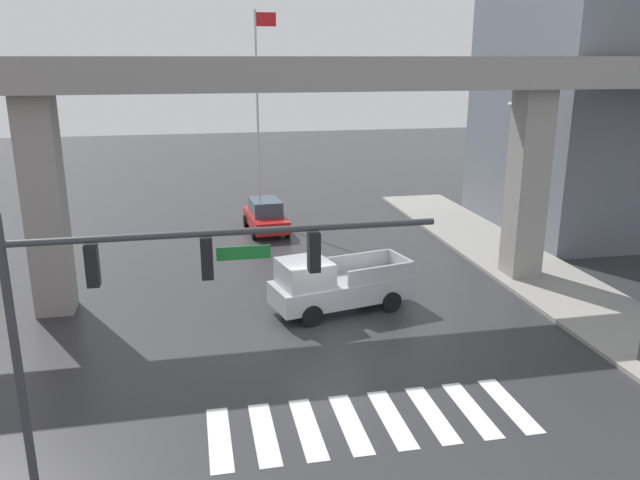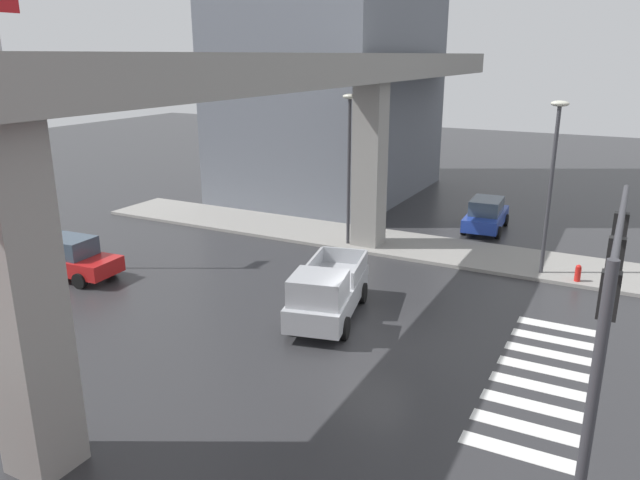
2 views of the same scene
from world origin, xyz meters
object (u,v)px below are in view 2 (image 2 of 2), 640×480
at_px(pickup_truck, 327,294).
at_px(fire_hydrant, 578,275).
at_px(sedan_red, 69,257).
at_px(flagpole, 12,117).
at_px(street_lamp_near_corner, 553,169).
at_px(sedan_blue, 486,215).
at_px(street_lamp_mid_block, 349,153).
at_px(traffic_signal_mast, 608,303).

relative_size(pickup_truck, fire_hydrant, 6.35).
bearing_deg(sedan_red, flagpole, 88.63).
bearing_deg(sedan_red, fire_hydrant, -65.05).
height_order(street_lamp_near_corner, flagpole, flagpole).
distance_m(sedan_blue, street_lamp_mid_block, 8.74).
bearing_deg(street_lamp_mid_block, flagpole, 130.09).
bearing_deg(traffic_signal_mast, street_lamp_mid_block, 40.11).
distance_m(sedan_blue, sedan_red, 20.50).
height_order(pickup_truck, street_lamp_mid_block, street_lamp_mid_block).
relative_size(sedan_red, traffic_signal_mast, 0.51).
xyz_separation_m(pickup_truck, flagpole, (-1.03, 13.87, 5.52)).
xyz_separation_m(traffic_signal_mast, flagpole, (4.76, 22.63, 1.96)).
height_order(pickup_truck, flagpole, flagpole).
relative_size(street_lamp_near_corner, fire_hydrant, 8.52).
bearing_deg(street_lamp_mid_block, pickup_truck, -159.95).
bearing_deg(traffic_signal_mast, flagpole, 78.13).
distance_m(sedan_red, flagpole, 6.13).
bearing_deg(fire_hydrant, street_lamp_mid_block, 87.80).
xyz_separation_m(sedan_blue, street_lamp_near_corner, (-5.89, -3.69, 3.70)).
xyz_separation_m(traffic_signal_mast, street_lamp_mid_block, (13.93, 11.73, 0.01)).
distance_m(pickup_truck, street_lamp_mid_block, 9.37).
bearing_deg(street_lamp_mid_block, sedan_red, 137.21).
height_order(sedan_blue, flagpole, flagpole).
height_order(sedan_blue, sedan_red, same).
distance_m(street_lamp_near_corner, street_lamp_mid_block, 8.98).
height_order(pickup_truck, street_lamp_near_corner, street_lamp_near_corner).
height_order(sedan_red, traffic_signal_mast, traffic_signal_mast).
bearing_deg(sedan_blue, flagpole, 132.94).
relative_size(pickup_truck, flagpole, 0.47).
relative_size(sedan_red, flagpole, 0.39).
height_order(sedan_blue, traffic_signal_mast, traffic_signal_mast).
distance_m(sedan_red, street_lamp_near_corner, 20.15).
bearing_deg(street_lamp_near_corner, street_lamp_mid_block, 90.00).
distance_m(street_lamp_mid_block, flagpole, 14.38).
bearing_deg(sedan_red, pickup_truck, -84.59).
bearing_deg(street_lamp_mid_block, traffic_signal_mast, -139.89).
bearing_deg(flagpole, sedan_red, -91.37).
relative_size(sedan_blue, sedan_red, 0.99).
bearing_deg(flagpole, fire_hydrant, -67.64).
relative_size(traffic_signal_mast, street_lamp_mid_block, 1.20).
xyz_separation_m(fire_hydrant, flagpole, (-8.77, 21.33, 6.08)).
height_order(sedan_red, fire_hydrant, sedan_red).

